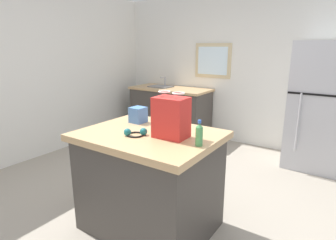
{
  "coord_description": "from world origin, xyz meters",
  "views": [
    {
      "loc": [
        1.39,
        -2.12,
        1.68
      ],
      "look_at": [
        -0.08,
        0.05,
        0.99
      ],
      "focal_mm": 30.23,
      "sensor_mm": 36.0,
      "label": 1
    }
  ],
  "objects_px": {
    "kitchen_island": "(150,181)",
    "refrigerator": "(322,107)",
    "small_box": "(138,115)",
    "ear_defenders": "(136,133)",
    "shopping_bag": "(171,117)",
    "bottle": "(199,134)"
  },
  "relations": [
    {
      "from": "kitchen_island",
      "to": "refrigerator",
      "type": "xyz_separation_m",
      "value": [
        1.1,
        2.43,
        0.4
      ]
    },
    {
      "from": "small_box",
      "to": "ear_defenders",
      "type": "xyz_separation_m",
      "value": [
        0.26,
        -0.34,
        -0.05
      ]
    },
    {
      "from": "kitchen_island",
      "to": "shopping_bag",
      "type": "distance_m",
      "value": 0.67
    },
    {
      "from": "small_box",
      "to": "kitchen_island",
      "type": "bearing_deg",
      "value": -35.67
    },
    {
      "from": "bottle",
      "to": "small_box",
      "type": "bearing_deg",
      "value": 162.21
    },
    {
      "from": "refrigerator",
      "to": "bottle",
      "type": "height_order",
      "value": "refrigerator"
    },
    {
      "from": "refrigerator",
      "to": "shopping_bag",
      "type": "relative_size",
      "value": 4.54
    },
    {
      "from": "small_box",
      "to": "bottle",
      "type": "xyz_separation_m",
      "value": [
        0.82,
        -0.26,
        0.01
      ]
    },
    {
      "from": "shopping_bag",
      "to": "ear_defenders",
      "type": "relative_size",
      "value": 1.81
    },
    {
      "from": "refrigerator",
      "to": "ear_defenders",
      "type": "relative_size",
      "value": 8.23
    },
    {
      "from": "ear_defenders",
      "to": "small_box",
      "type": "bearing_deg",
      "value": 126.76
    },
    {
      "from": "small_box",
      "to": "shopping_bag",
      "type": "bearing_deg",
      "value": -21.54
    },
    {
      "from": "bottle",
      "to": "shopping_bag",
      "type": "bearing_deg",
      "value": 169.48
    },
    {
      "from": "kitchen_island",
      "to": "small_box",
      "type": "relative_size",
      "value": 7.83
    },
    {
      "from": "bottle",
      "to": "ear_defenders",
      "type": "bearing_deg",
      "value": -172.09
    },
    {
      "from": "shopping_bag",
      "to": "small_box",
      "type": "bearing_deg",
      "value": 158.46
    },
    {
      "from": "small_box",
      "to": "ear_defenders",
      "type": "relative_size",
      "value": 0.72
    },
    {
      "from": "kitchen_island",
      "to": "small_box",
      "type": "bearing_deg",
      "value": 144.33
    },
    {
      "from": "ear_defenders",
      "to": "bottle",
      "type": "bearing_deg",
      "value": 7.91
    },
    {
      "from": "shopping_bag",
      "to": "bottle",
      "type": "relative_size",
      "value": 1.89
    },
    {
      "from": "refrigerator",
      "to": "bottle",
      "type": "relative_size",
      "value": 8.6
    },
    {
      "from": "refrigerator",
      "to": "bottle",
      "type": "xyz_separation_m",
      "value": [
        -0.58,
        -2.48,
        0.15
      ]
    }
  ]
}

